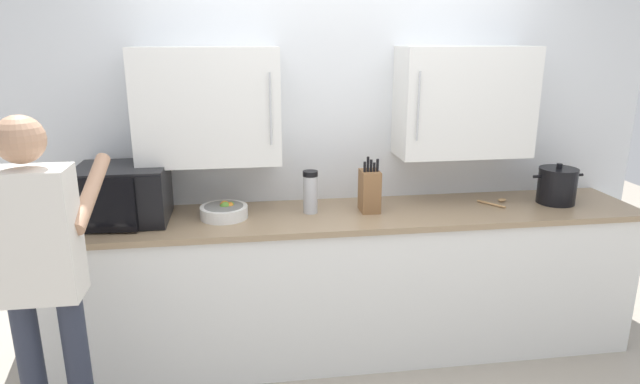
# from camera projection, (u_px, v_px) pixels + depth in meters

# --- Properties ---
(back_wall_tiled) EXTENTS (4.14, 0.44, 2.86)m
(back_wall_tiled) POSITION_uv_depth(u_px,v_px,m) (335.00, 117.00, 3.38)
(back_wall_tiled) COLOR silver
(back_wall_tiled) RESTS_ON ground_plane
(counter_unit) EXTENTS (3.64, 0.63, 0.92)m
(counter_unit) POSITION_uv_depth(u_px,v_px,m) (343.00, 284.00, 3.36)
(counter_unit) COLOR white
(counter_unit) RESTS_ON ground_plane
(microwave_oven) EXTENTS (0.49, 0.45, 0.32)m
(microwave_oven) POSITION_uv_depth(u_px,v_px,m) (119.00, 194.00, 3.05)
(microwave_oven) COLOR black
(microwave_oven) RESTS_ON counter_unit
(thermos_flask) EXTENTS (0.09, 0.09, 0.26)m
(thermos_flask) POSITION_uv_depth(u_px,v_px,m) (310.00, 192.00, 3.21)
(thermos_flask) COLOR #B7BABF
(thermos_flask) RESTS_ON counter_unit
(wooden_spoon) EXTENTS (0.20, 0.19, 0.02)m
(wooden_spoon) POSITION_uv_depth(u_px,v_px,m) (497.00, 202.00, 3.42)
(wooden_spoon) COLOR tan
(wooden_spoon) RESTS_ON counter_unit
(stock_pot) EXTENTS (0.33, 0.24, 0.26)m
(stock_pot) POSITION_uv_depth(u_px,v_px,m) (557.00, 186.00, 3.40)
(stock_pot) COLOR black
(stock_pot) RESTS_ON counter_unit
(fruit_bowl) EXTENTS (0.28, 0.28, 0.10)m
(fruit_bowl) POSITION_uv_depth(u_px,v_px,m) (224.00, 211.00, 3.14)
(fruit_bowl) COLOR white
(fruit_bowl) RESTS_ON counter_unit
(knife_block) EXTENTS (0.11, 0.15, 0.34)m
(knife_block) POSITION_uv_depth(u_px,v_px,m) (370.00, 190.00, 3.24)
(knife_block) COLOR brown
(knife_block) RESTS_ON counter_unit
(person_figure) EXTENTS (0.47, 0.55, 1.64)m
(person_figure) POSITION_uv_depth(u_px,v_px,m) (40.00, 267.00, 2.34)
(person_figure) COLOR #282D3D
(person_figure) RESTS_ON ground_plane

